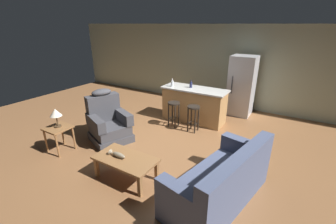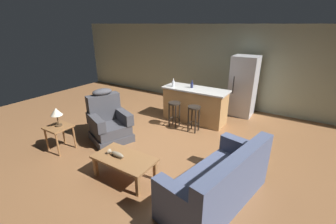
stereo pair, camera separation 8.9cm
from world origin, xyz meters
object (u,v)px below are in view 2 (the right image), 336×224
coffee_table (124,160)px  end_table (59,130)px  refrigerator (243,86)px  bar_stool_left (174,110)px  couch (219,183)px  table_lamp (56,113)px  bottle_tall_green (173,83)px  bar_stool_right (194,114)px  fish_figurine (116,154)px  bottle_short_amber (192,85)px  recliner_near_lamp (109,122)px  kitchen_island (195,105)px

coffee_table → end_table: size_ratio=1.96×
refrigerator → bar_stool_left: bearing=-124.6°
couch → bar_stool_left: 2.85m
coffee_table → table_lamp: 1.93m
end_table → bottle_tall_green: 3.13m
coffee_table → refrigerator: bearing=78.1°
end_table → bar_stool_right: (2.05, 2.37, 0.01)m
fish_figurine → bar_stool_right: size_ratio=0.50×
fish_figurine → bar_stool_left: size_ratio=0.50×
bottle_tall_green → bottle_short_amber: size_ratio=1.07×
recliner_near_lamp → table_lamp: (-0.52, -0.91, 0.45)m
couch → bottle_tall_green: size_ratio=9.00×
end_table → bottle_tall_green: bearing=68.3°
coffee_table → kitchen_island: size_ratio=0.61×
fish_figurine → bottle_short_amber: bearing=91.4°
end_table → bar_stool_left: bar_stool_left is taller
recliner_near_lamp → refrigerator: 3.98m
bar_stool_right → kitchen_island: bearing=114.0°
fish_figurine → couch: 1.81m
table_lamp → kitchen_island: (1.77, 2.98, -0.39)m
bottle_tall_green → refrigerator: bearing=40.0°
bar_stool_left → bottle_tall_green: bottle_tall_green is taller
recliner_near_lamp → couch: bearing=11.0°
coffee_table → refrigerator: (0.88, 4.19, 0.52)m
couch → bottle_short_amber: 3.32m
fish_figurine → table_lamp: (-1.71, 0.05, 0.41)m
bottle_short_amber → bar_stool_left: bearing=-104.1°
end_table → bar_stool_left: 2.79m
table_lamp → fish_figurine: bearing=-1.6°
couch → bottle_short_amber: size_ratio=9.61×
refrigerator → bottle_tall_green: (-1.60, -1.34, 0.16)m
fish_figurine → recliner_near_lamp: 1.53m
table_lamp → refrigerator: refrigerator is taller
recliner_near_lamp → end_table: bearing=-97.3°
kitchen_island → refrigerator: refrigerator is taller
refrigerator → bottle_short_amber: (-1.10, -1.17, 0.15)m
couch → bar_stool_left: bearing=-33.2°
kitchen_island → bottle_tall_green: bearing=-167.4°
coffee_table → kitchen_island: kitchen_island is taller
couch → refrigerator: refrigerator is taller
bar_stool_left → bottle_tall_green: bearing=124.2°
table_lamp → couch: bearing=5.5°
end_table → bar_stool_right: bearing=49.2°
end_table → kitchen_island: kitchen_island is taller
bar_stool_left → fish_figurine: bearing=-84.3°
end_table → couch: bearing=5.8°
table_lamp → bottle_tall_green: (1.14, 2.84, 0.17)m
end_table → bar_stool_right: 3.13m
bottle_tall_green → fish_figurine: bearing=-78.8°
coffee_table → bottle_short_amber: 3.09m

